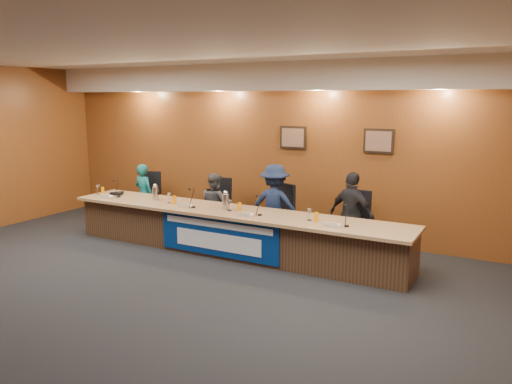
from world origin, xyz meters
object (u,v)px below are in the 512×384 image
panelist_d (352,215)px  carafe_mid (226,202)px  speakerphone (118,194)px  panelist_c (275,205)px  dais_body (231,233)px  panelist_a (144,195)px  banner (218,237)px  office_chair_c (277,218)px  office_chair_a (148,201)px  office_chair_b (218,210)px  carafe_left (155,194)px  panelist_b (215,205)px  office_chair_d (353,227)px

panelist_d → carafe_mid: bearing=39.5°
speakerphone → panelist_d: bearing=9.0°
panelist_c → carafe_mid: 0.95m
dais_body → panelist_a: (-2.53, 0.73, 0.28)m
banner → panelist_c: size_ratio=1.52×
panelist_d → speakerphone: bearing=26.3°
banner → speakerphone: size_ratio=6.88×
office_chair_c → office_chair_a: bearing=-156.2°
panelist_a → panelist_c: (2.97, 0.00, 0.09)m
office_chair_b → carafe_left: size_ratio=1.95×
banner → speakerphone: 2.63m
panelist_d → carafe_left: size_ratio=5.74×
panelist_b → office_chair_b: (0.00, 0.10, -0.12)m
panelist_c → office_chair_b: 1.27m
panelist_c → office_chair_a: size_ratio=3.01×
panelist_b → office_chair_b: bearing=-66.4°
dais_body → panelist_d: (1.84, 0.73, 0.36)m
office_chair_c → panelist_c: bearing=-66.2°
office_chair_b → speakerphone: (-1.76, -0.80, 0.30)m
panelist_b → panelist_c: bearing=-156.4°
banner → office_chair_b: bearing=122.8°
panelist_d → carafe_left: panelist_d is taller
panelist_d → office_chair_d: (0.00, 0.10, -0.23)m
dais_body → panelist_d: 2.01m
office_chair_b → dais_body: bearing=-62.3°
dais_body → panelist_a: size_ratio=4.74×
banner → panelist_b: panelist_b is taller
office_chair_c → office_chair_d: 1.40m
office_chair_c → carafe_left: (-2.04, -0.85, 0.39)m
office_chair_c → carafe_mid: 1.09m
panelist_c → speakerphone: size_ratio=4.52×
carafe_mid → panelist_d: bearing=22.1°
office_chair_a → office_chair_d: same height
panelist_b → panelist_d: size_ratio=0.85×
office_chair_b → carafe_mid: (0.73, -0.88, 0.40)m
panelist_a → office_chair_d: 4.38m
carafe_mid → office_chair_a: bearing=160.3°
panelist_c → panelist_d: bearing=169.8°
panelist_b → office_chair_a: bearing=20.3°
panelist_a → carafe_left: 1.22m
office_chair_d → office_chair_c: bearing=-177.4°
carafe_mid → carafe_left: bearing=178.9°
panelist_a → office_chair_a: size_ratio=2.64×
office_chair_c → carafe_left: 2.24m
carafe_left → carafe_mid: (1.52, -0.03, 0.01)m
panelist_c → office_chair_c: panelist_c is taller
office_chair_c → carafe_mid: (-0.52, -0.88, 0.40)m
office_chair_d → carafe_mid: (-1.92, -0.88, 0.40)m
panelist_d → office_chair_c: 1.42m
panelist_a → carafe_mid: size_ratio=4.91×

